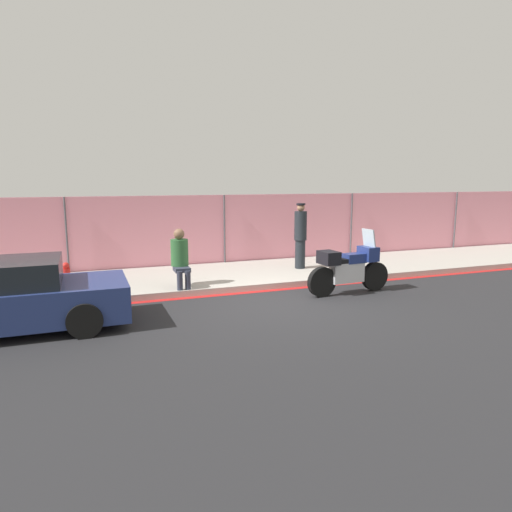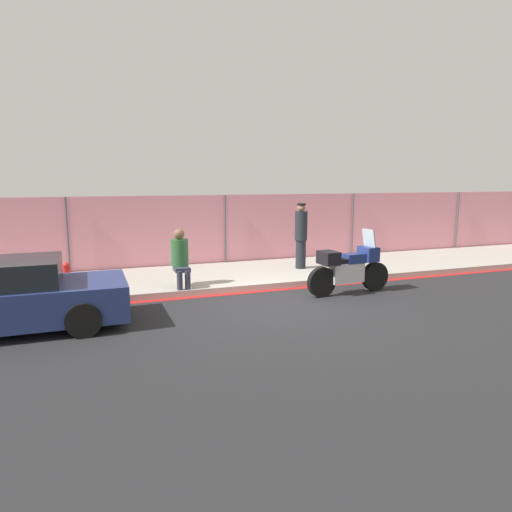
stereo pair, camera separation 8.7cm
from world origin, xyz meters
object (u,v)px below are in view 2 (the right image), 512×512
Objects in this scene: motorcycle at (349,268)px; officer_standing at (301,235)px; person_seated_on_curb at (180,255)px; fire_hydrant at (67,276)px; parked_car_far_background at (3,297)px.

officer_standing reaches higher than motorcycle.
motorcycle is at bearing -21.65° from person_seated_on_curb.
officer_standing reaches higher than person_seated_on_curb.
fire_hydrant is at bearing 165.73° from person_seated_on_curb.
officer_standing is 2.96× the size of fire_hydrant.
fire_hydrant is at bearing -176.30° from officer_standing.
fire_hydrant is at bearing 68.15° from parked_car_far_background.
person_seated_on_curb is at bearing 153.90° from motorcycle.
fire_hydrant is (-6.18, -0.40, -0.65)m from officer_standing.
parked_car_far_background is at bearing -111.24° from fire_hydrant.
parked_car_far_background reaches higher than fire_hydrant.
officer_standing is at bearing 16.03° from person_seated_on_curb.
person_seated_on_curb reaches higher than fire_hydrant.
parked_car_far_background is 2.58m from fire_hydrant.
motorcycle reaches higher than fire_hydrant.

